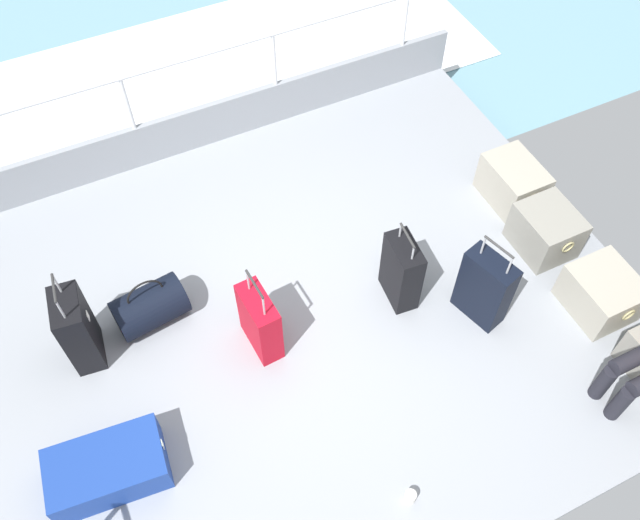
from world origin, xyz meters
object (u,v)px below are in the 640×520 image
suitcase_3 (260,322)px  paper_cup (410,497)px  suitcase_0 (78,330)px  duffel_bag (150,306)px  cargo_crate_1 (546,231)px  suitcase_2 (108,469)px  cargo_crate_2 (602,293)px  suitcase_1 (401,271)px  suitcase_4 (485,288)px  cargo_crate_0 (513,183)px

suitcase_3 → paper_cup: suitcase_3 is taller
suitcase_0 → duffel_bag: suitcase_0 is taller
cargo_crate_1 → suitcase_2: bearing=-84.8°
cargo_crate_2 → paper_cup: cargo_crate_2 is taller
cargo_crate_2 → suitcase_2: cargo_crate_2 is taller
suitcase_0 → duffel_bag: size_ratio=1.55×
suitcase_1 → suitcase_2: suitcase_1 is taller
cargo_crate_2 → suitcase_4: 0.98m
cargo_crate_0 → cargo_crate_1: cargo_crate_1 is taller
cargo_crate_2 → suitcase_3: bearing=-108.7°
cargo_crate_0 → suitcase_4: suitcase_4 is taller
cargo_crate_0 → suitcase_0: size_ratio=0.65×
cargo_crate_2 → suitcase_3: suitcase_3 is taller
duffel_bag → suitcase_3: bearing=50.8°
suitcase_2 → suitcase_3: 1.46m
cargo_crate_1 → suitcase_0: bearing=-99.9°
suitcase_0 → cargo_crate_2: bearing=70.3°
suitcase_1 → suitcase_3: (-0.07, -1.18, -0.02)m
suitcase_3 → suitcase_4: size_ratio=0.94×
suitcase_3 → paper_cup: (1.56, 0.43, -0.25)m
suitcase_3 → cargo_crate_2: bearing=71.3°
suitcase_0 → suitcase_3: size_ratio=1.12×
suitcase_0 → suitcase_2: size_ratio=1.11×
cargo_crate_1 → duffel_bag: bearing=-103.0°
cargo_crate_1 → suitcase_3: size_ratio=0.66×
suitcase_1 → duffel_bag: size_ratio=1.33×
suitcase_3 → duffel_bag: (-0.57, -0.70, -0.12)m
duffel_bag → cargo_crate_1: bearing=77.0°
paper_cup → cargo_crate_0: bearing=132.0°
cargo_crate_1 → paper_cup: cargo_crate_1 is taller
cargo_crate_2 → suitcase_3: (-0.87, -2.56, 0.11)m
suitcase_0 → suitcase_2: 1.04m
cargo_crate_0 → suitcase_4: 1.30m
cargo_crate_0 → cargo_crate_1: size_ratio=1.11×
suitcase_0 → paper_cup: bearing=39.2°
suitcase_1 → duffel_bag: 1.99m
cargo_crate_1 → paper_cup: bearing=-56.7°
cargo_crate_2 → duffel_bag: 3.57m
suitcase_0 → suitcase_1: size_ratio=1.16×
suitcase_1 → duffel_bag: suitcase_1 is taller
cargo_crate_1 → duffel_bag: (-0.75, -3.24, -0.03)m
cargo_crate_1 → duffel_bag: size_ratio=0.91×
suitcase_1 → cargo_crate_0: bearing=108.4°
cargo_crate_2 → suitcase_0: size_ratio=0.62×
suitcase_3 → duffel_bag: 0.92m
suitcase_2 → suitcase_3: (-0.52, 1.35, 0.16)m
cargo_crate_2 → duffel_bag: duffel_bag is taller
cargo_crate_2 → suitcase_1: 1.60m
cargo_crate_0 → suitcase_0: bearing=-91.3°
suitcase_0 → suitcase_1: bearing=77.0°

